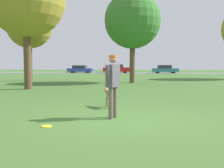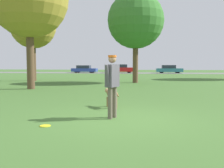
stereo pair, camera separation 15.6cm
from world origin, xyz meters
name	(u,v)px [view 2 (the right image)]	position (x,y,z in m)	size (l,w,h in m)	color
ground_plane	(123,119)	(0.00, 0.00, 0.00)	(120.00, 120.00, 0.00)	#426B2D
far_road_strip	(143,73)	(0.00, 36.53, 0.01)	(120.00, 6.00, 0.01)	slate
person	(112,81)	(-0.31, 0.13, 1.07)	(0.38, 0.69, 1.78)	#665B4C
dog	(111,94)	(-0.58, 1.96, 0.46)	(0.64, 0.95, 0.65)	olive
frisbee	(45,126)	(-1.82, -1.04, 0.01)	(0.27, 0.27, 0.02)	yellow
tree_far_left	(33,26)	(-9.44, 15.37, 4.92)	(4.07, 4.07, 6.98)	brown
tree_mid_center	(136,21)	(-0.28, 14.16, 4.98)	(4.52, 4.52, 7.26)	brown
parked_car_blue	(84,69)	(-10.01, 36.85, 0.62)	(4.34, 1.91, 1.27)	#284293
parked_car_red	(121,69)	(-3.69, 36.72, 0.71)	(4.63, 1.87, 1.44)	red
parked_car_teal	(169,69)	(4.28, 36.80, 0.65)	(4.32, 1.85, 1.32)	teal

